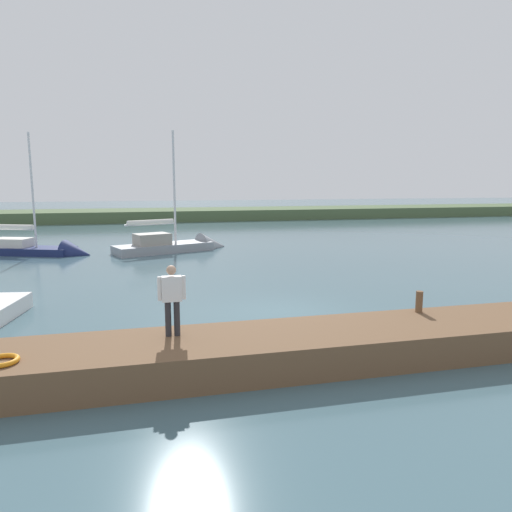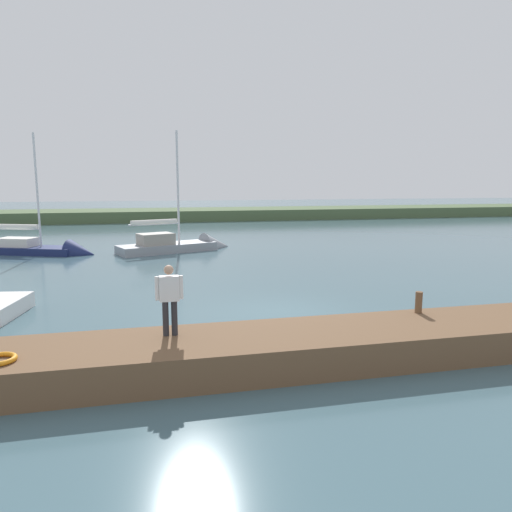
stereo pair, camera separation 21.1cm
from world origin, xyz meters
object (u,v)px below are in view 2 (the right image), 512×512
at_px(mooring_post_near, 419,302).
at_px(sailboat_far_left, 183,248).
at_px(person_on_dock, 169,295).
at_px(sailboat_mid_channel, 46,252).

bearing_deg(mooring_post_near, sailboat_far_left, -75.19).
xyz_separation_m(mooring_post_near, person_on_dock, (6.61, 0.41, 0.65)).
xyz_separation_m(mooring_post_near, sailboat_mid_channel, (13.13, -19.02, -0.93)).
relative_size(sailboat_far_left, person_on_dock, 5.10).
height_order(sailboat_mid_channel, person_on_dock, sailboat_mid_channel).
distance_m(sailboat_far_left, sailboat_mid_channel, 8.18).
xyz_separation_m(sailboat_mid_channel, person_on_dock, (-6.52, 19.43, 1.57)).
distance_m(mooring_post_near, person_on_dock, 6.65).
bearing_deg(sailboat_mid_channel, person_on_dock, -50.40).
height_order(sailboat_far_left, sailboat_mid_channel, sailboat_far_left).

